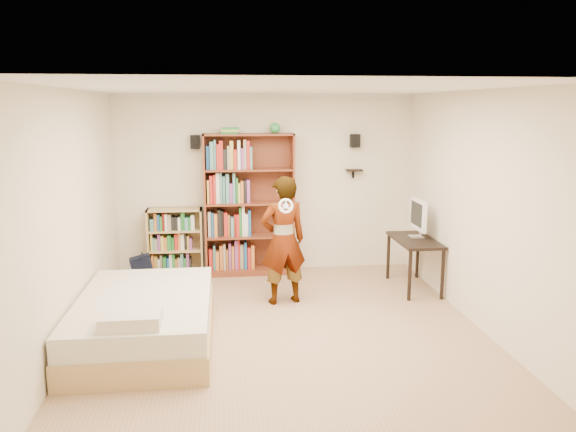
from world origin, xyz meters
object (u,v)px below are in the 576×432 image
Objects in this scene: tall_bookshelf at (249,205)px; person at (283,240)px; low_bookshelf at (175,242)px; computer_desk at (414,264)px; daybed at (145,314)px.

tall_bookshelf is 1.43m from person.
tall_bookshelf is 2.09× the size of low_bookshelf.
tall_bookshelf is at bearing -2.20° from low_bookshelf.
low_bookshelf reaches higher than computer_desk.
person is (1.48, -1.40, 0.32)m from low_bookshelf.
daybed is (-3.49, -1.44, -0.04)m from computer_desk.
person is (-1.87, -0.36, 0.47)m from computer_desk.
computer_desk is at bearing 177.94° from person.
low_bookshelf is 0.97× the size of computer_desk.
person is (1.62, 1.08, 0.51)m from daybed.
tall_bookshelf reaches higher than daybed.
tall_bookshelf is at bearing 62.88° from daybed.
low_bookshelf is 0.47× the size of daybed.
low_bookshelf is at bearing -56.27° from person.
person is at bearing -43.45° from low_bookshelf.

